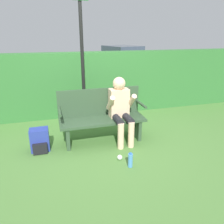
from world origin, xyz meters
TOP-DOWN VIEW (x-y plane):
  - ground_plane at (0.00, 0.00)m, footprint 40.00×40.00m
  - hedge_back at (0.00, 1.58)m, footprint 12.00×0.41m
  - park_bench at (0.00, 0.08)m, footprint 1.55×0.50m
  - person_seated at (0.33, -0.05)m, footprint 0.48×0.59m
  - backpack at (-1.12, -0.06)m, footprint 0.31×0.29m
  - water_bottle at (0.19, -0.95)m, footprint 0.07×0.07m
  - signpost at (-0.17, 0.98)m, footprint 0.31×0.09m
  - parked_car at (3.35, 8.86)m, footprint 3.02×4.65m
  - litter_crumple at (0.10, -0.72)m, footprint 0.08×0.08m

SIDE VIEW (x-z plane):
  - ground_plane at x=0.00m, z-range 0.00..0.00m
  - litter_crumple at x=0.10m, z-range 0.00..0.08m
  - water_bottle at x=0.19m, z-range -0.01..0.23m
  - backpack at x=-1.12m, z-range -0.01..0.38m
  - park_bench at x=0.00m, z-range -0.02..0.93m
  - parked_car at x=3.35m, z-range -0.01..1.21m
  - person_seated at x=0.33m, z-range 0.06..1.24m
  - hedge_back at x=0.00m, z-range 0.00..1.50m
  - signpost at x=-0.17m, z-range 0.17..3.02m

